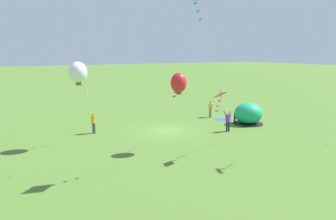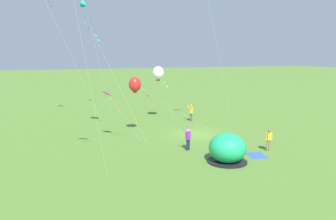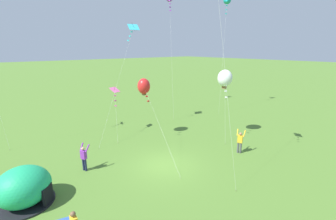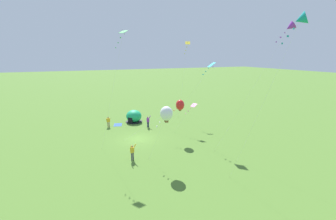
% 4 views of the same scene
% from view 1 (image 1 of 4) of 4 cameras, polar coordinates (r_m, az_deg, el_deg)
% --- Properties ---
extents(ground_plane, '(300.00, 300.00, 0.00)m').
position_cam_1_polar(ground_plane, '(29.05, -0.43, -3.61)').
color(ground_plane, '#517A2D').
extents(popup_tent, '(2.81, 2.81, 2.10)m').
position_cam_1_polar(popup_tent, '(32.43, 13.81, -0.66)').
color(popup_tent, '#1EAD6B').
rests_on(popup_tent, ground).
extents(picnic_blanket, '(1.98, 1.70, 0.01)m').
position_cam_1_polar(picnic_blanket, '(34.38, 9.75, -1.59)').
color(picnic_blanket, '#3359A5').
rests_on(picnic_blanket, ground).
extents(person_arms_raised, '(0.61, 0.71, 1.89)m').
position_cam_1_polar(person_arms_raised, '(28.63, -12.85, -2.03)').
color(person_arms_raised, '#4C4C51').
rests_on(person_arms_raised, ground).
extents(person_with_toddler, '(0.62, 0.72, 1.89)m').
position_cam_1_polar(person_with_toddler, '(29.03, 10.39, -1.77)').
color(person_with_toddler, '#1E2347').
rests_on(person_with_toddler, ground).
extents(person_watching_sky, '(0.26, 0.59, 1.72)m').
position_cam_1_polar(person_watching_sky, '(35.04, 7.39, 0.29)').
color(person_watching_sky, '#8C7251').
rests_on(person_watching_sky, ground).
extents(kite_red, '(2.82, 7.90, 5.48)m').
position_cam_1_polar(kite_red, '(22.69, 1.85, 4.74)').
color(kite_red, silver).
rests_on(kite_red, ground).
extents(kite_white, '(2.09, 2.20, 6.20)m').
position_cam_1_polar(kite_white, '(24.42, -15.41, 6.34)').
color(kite_white, silver).
rests_on(kite_white, ground).
extents(kite_pink, '(1.83, 3.13, 4.54)m').
position_cam_1_polar(kite_pink, '(21.42, 9.06, 2.17)').
color(kite_pink, silver).
rests_on(kite_pink, ground).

